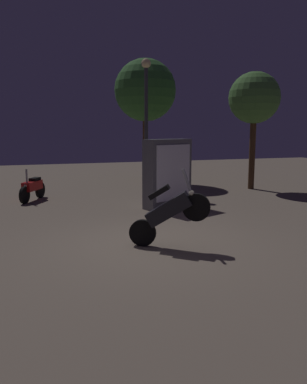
{
  "coord_description": "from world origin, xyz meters",
  "views": [
    {
      "loc": [
        -2.43,
        -7.53,
        2.41
      ],
      "look_at": [
        0.28,
        0.68,
        1.0
      ],
      "focal_mm": 36.36,
      "sensor_mm": 36.0,
      "label": 1
    }
  ],
  "objects": [
    {
      "name": "motorcycle_black_foreground",
      "position": [
        0.28,
        -0.32,
        0.74
      ],
      "size": [
        1.5,
        0.9,
        1.63
      ],
      "rotation": [
        0.0,
        0.0,
        -0.51
      ],
      "color": "black",
      "rests_on": "ground_plane"
    },
    {
      "name": "motorcycle_red_parked_left",
      "position": [
        -2.24,
        6.09,
        0.44
      ],
      "size": [
        0.88,
        1.5,
        1.11
      ],
      "rotation": [
        0.0,
        0.0,
        4.21
      ],
      "color": "black",
      "rests_on": "ground_plane"
    },
    {
      "name": "tree_center_bg",
      "position": [
        6.24,
        6.06,
        3.57
      ],
      "size": [
        2.01,
        2.01,
        4.62
      ],
      "color": "#4C331E",
      "rests_on": "ground_plane"
    },
    {
      "name": "ground_plane",
      "position": [
        0.0,
        0.0,
        0.0
      ],
      "size": [
        40.0,
        40.0,
        0.0
      ],
      "primitive_type": "plane",
      "color": "#756656"
    },
    {
      "name": "tree_left_bg",
      "position": [
        2.78,
        9.39,
        4.08
      ],
      "size": [
        2.73,
        2.73,
        5.47
      ],
      "color": "#4C331E",
      "rests_on": "ground_plane"
    },
    {
      "name": "streetlamp_far",
      "position": [
        2.05,
        6.89,
        3.18
      ],
      "size": [
        0.36,
        0.36,
        5.01
      ],
      "color": "#38383D",
      "rests_on": "ground_plane"
    },
    {
      "name": "kiosk_billboard",
      "position": [
        1.71,
        3.61,
        1.05
      ],
      "size": [
        1.67,
        1.07,
        2.1
      ],
      "rotation": [
        0.0,
        0.0,
        3.53
      ],
      "color": "#595960",
      "rests_on": "ground_plane"
    }
  ]
}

